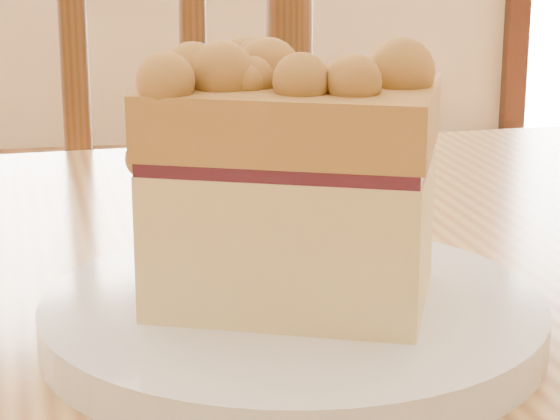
% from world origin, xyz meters
% --- Properties ---
extents(cafe_chair_main, '(0.56, 0.56, 0.99)m').
position_xyz_m(cafe_chair_main, '(0.02, 0.70, 0.50)').
color(cafe_chair_main, brown).
rests_on(cafe_chair_main, ground).
extents(plate, '(0.20, 0.20, 0.02)m').
position_xyz_m(plate, '(0.15, 0.12, 0.76)').
color(plate, white).
rests_on(plate, cafe_table_main).
extents(cake_slice, '(0.14, 0.11, 0.11)m').
position_xyz_m(cake_slice, '(0.15, 0.12, 0.82)').
color(cake_slice, '#D7BE79').
rests_on(cake_slice, plate).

